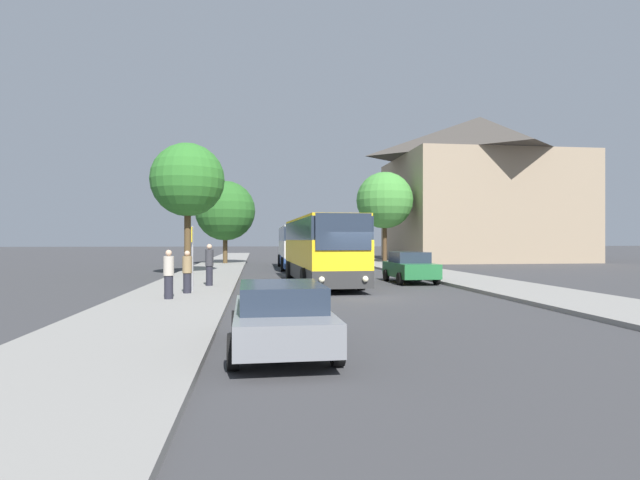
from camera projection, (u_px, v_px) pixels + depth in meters
The scene contains 15 objects.
ground_plane at pixel (361, 296), 19.55m from camera, with size 300.00×300.00×0.00m, color #38383A.
sidewalk_left at pixel (177, 296), 18.65m from camera, with size 4.00×120.00×0.15m, color gray.
sidewalk_right at pixel (528, 291), 20.44m from camera, with size 4.00×120.00×0.15m, color gray.
building_right_background at pixel (480, 189), 52.73m from camera, with size 17.66×14.78×15.23m.
bus_front at pixel (321, 249), 24.77m from camera, with size 3.02×11.16×3.26m.
bus_middle at pixel (298, 246), 37.84m from camera, with size 2.86×10.84×3.19m.
parked_car_left_curb at pixel (281, 315), 9.80m from camera, with size 2.04×4.46×1.34m.
parked_car_right_near at pixel (410, 267), 25.46m from camera, with size 2.07×4.04×1.57m.
bus_stop_sign at pixel (192, 251), 19.82m from camera, with size 0.08×0.45×2.60m.
pedestrian_waiting_near at pixel (187, 272), 19.09m from camera, with size 0.36×0.36×1.63m.
pedestrian_waiting_far at pixel (209, 265), 22.20m from camera, with size 0.36×0.36×1.86m.
pedestrian_walking_back at pixel (169, 274), 17.23m from camera, with size 0.36×0.36×1.70m.
tree_left_near at pixel (188, 180), 30.23m from camera, with size 4.44×4.44×7.91m.
tree_left_far at pixel (225, 211), 43.82m from camera, with size 5.25×5.25×7.24m.
tree_right_near at pixel (385, 200), 46.11m from camera, with size 5.23×5.23×8.34m.
Camera 1 is at (-4.09, -19.18, 2.19)m, focal length 28.00 mm.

